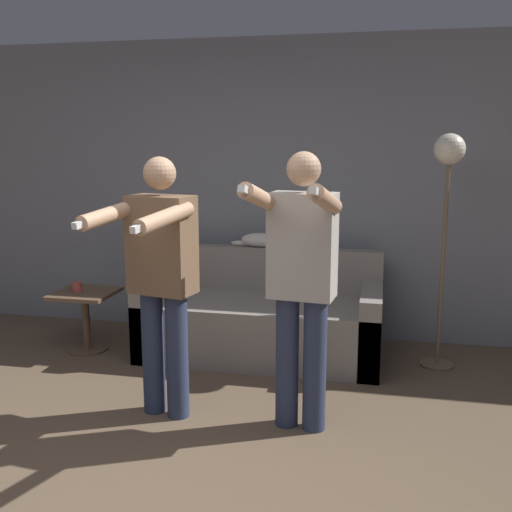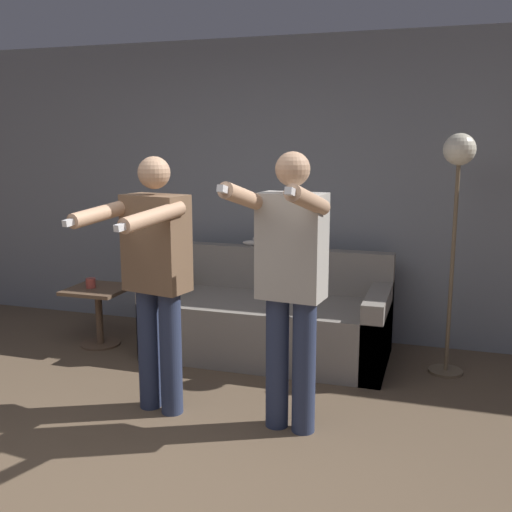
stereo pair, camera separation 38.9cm
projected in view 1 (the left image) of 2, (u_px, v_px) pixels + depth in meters
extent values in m
plane|color=brown|center=(123.00, 507.00, 2.87)|extent=(16.00, 16.00, 0.00)
cube|color=gray|center=(250.00, 190.00, 5.33)|extent=(10.00, 0.05, 2.60)
cube|color=gray|center=(261.00, 328.00, 4.87)|extent=(1.91, 0.88, 0.47)
cube|color=gray|center=(270.00, 268.00, 5.15)|extent=(1.91, 0.14, 0.37)
cube|color=gray|center=(159.00, 313.00, 5.03)|extent=(0.16, 0.88, 0.61)
cube|color=gray|center=(371.00, 326.00, 4.68)|extent=(0.16, 0.88, 0.61)
cylinder|color=#2D3856|center=(153.00, 352.00, 3.82)|extent=(0.14, 0.14, 0.80)
cylinder|color=#2D3856|center=(177.00, 356.00, 3.75)|extent=(0.14, 0.14, 0.80)
cube|color=brown|center=(162.00, 245.00, 3.65)|extent=(0.43, 0.30, 0.60)
sphere|color=tan|center=(160.00, 173.00, 3.57)|extent=(0.20, 0.20, 0.20)
cylinder|color=tan|center=(110.00, 214.00, 3.47)|extent=(0.19, 0.51, 0.14)
cube|color=white|center=(81.00, 224.00, 3.25)|extent=(0.06, 0.13, 0.05)
cylinder|color=tan|center=(165.00, 218.00, 3.32)|extent=(0.19, 0.51, 0.14)
cube|color=white|center=(139.00, 228.00, 3.10)|extent=(0.06, 0.13, 0.05)
cylinder|color=#2D3856|center=(287.00, 361.00, 3.64)|extent=(0.14, 0.14, 0.82)
cylinder|color=#2D3856|center=(315.00, 365.00, 3.58)|extent=(0.14, 0.14, 0.82)
cube|color=#B7B2A8|center=(303.00, 246.00, 3.47)|extent=(0.40, 0.26, 0.62)
sphere|color=tan|center=(304.00, 169.00, 3.39)|extent=(0.20, 0.20, 0.20)
cylinder|color=tan|center=(260.00, 198.00, 3.25)|extent=(0.15, 0.51, 0.21)
cube|color=white|center=(245.00, 190.00, 3.01)|extent=(0.05, 0.13, 0.06)
cylinder|color=tan|center=(326.00, 200.00, 3.13)|extent=(0.15, 0.51, 0.21)
cube|color=white|center=(315.00, 192.00, 2.90)|extent=(0.05, 0.13, 0.06)
ellipsoid|color=silver|center=(260.00, 240.00, 5.12)|extent=(0.33, 0.14, 0.12)
sphere|color=silver|center=(277.00, 235.00, 5.08)|extent=(0.11, 0.11, 0.11)
ellipsoid|color=silver|center=(241.00, 243.00, 5.18)|extent=(0.18, 0.04, 0.04)
cone|color=silver|center=(274.00, 230.00, 5.06)|extent=(0.03, 0.03, 0.03)
cone|color=silver|center=(275.00, 230.00, 5.09)|extent=(0.03, 0.03, 0.03)
cylinder|color=#756047|center=(437.00, 364.00, 4.67)|extent=(0.25, 0.25, 0.02)
cylinder|color=#756047|center=(443.00, 266.00, 4.52)|extent=(0.03, 0.03, 1.60)
sphere|color=white|center=(450.00, 149.00, 4.36)|extent=(0.23, 0.23, 0.23)
cylinder|color=brown|center=(88.00, 349.00, 5.03)|extent=(0.34, 0.34, 0.02)
cylinder|color=brown|center=(86.00, 323.00, 4.99)|extent=(0.06, 0.06, 0.47)
cube|color=brown|center=(85.00, 293.00, 4.94)|extent=(0.48, 0.48, 0.03)
cylinder|color=#B7473D|center=(77.00, 287.00, 4.92)|extent=(0.08, 0.08, 0.08)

